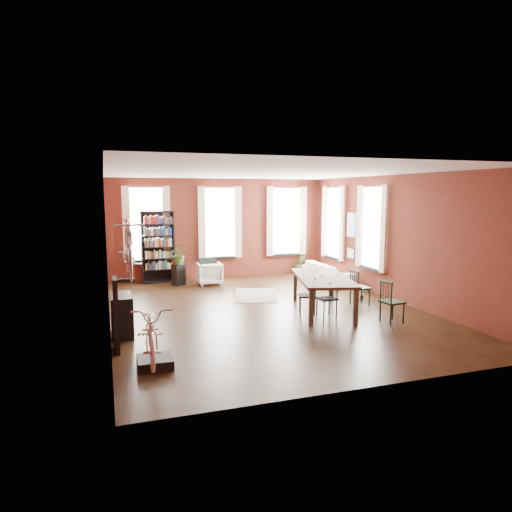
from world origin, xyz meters
name	(u,v)px	position (x,y,z in m)	size (l,w,h in m)	color
room	(267,218)	(0.25, 0.62, 2.14)	(9.00, 9.04, 3.22)	black
dining_table	(322,294)	(1.20, -0.53, 0.42)	(1.11, 2.45, 0.84)	#48392B
dining_chair_a	(327,298)	(1.10, -0.94, 0.42)	(0.39, 0.39, 0.84)	#183235
dining_chair_b	(307,295)	(0.79, -0.57, 0.43)	(0.40, 0.40, 0.86)	#1E2E1B
dining_chair_c	(392,302)	(2.22, -1.77, 0.45)	(0.42, 0.42, 0.91)	black
dining_chair_d	(360,287)	(2.37, -0.23, 0.44)	(0.41, 0.41, 0.88)	#1B3D3C
bookshelf	(158,247)	(-2.00, 4.30, 1.10)	(1.00, 0.32, 2.20)	black
white_armchair	(209,272)	(-0.59, 3.45, 0.37)	(0.71, 0.67, 0.73)	white
cream_sofa	(328,269)	(2.95, 2.60, 0.41)	(2.08, 0.61, 0.81)	beige
striped_rug	(255,295)	(0.26, 1.60, 0.01)	(1.10, 1.76, 0.01)	black
bike_trainer	(155,362)	(-2.86, -2.75, 0.08)	(0.54, 0.54, 0.16)	black
bike_wall_rack	(116,315)	(-3.40, -1.80, 0.65)	(0.16, 0.60, 1.30)	black
console_table	(122,315)	(-3.28, -0.90, 0.40)	(0.40, 0.80, 0.80)	black
plant_stand	(179,275)	(-1.48, 3.66, 0.32)	(0.32, 0.32, 0.63)	black
plant_by_sofa	(300,270)	(2.76, 4.25, 0.15)	(0.36, 0.66, 0.29)	#305D25
plant_small	(361,297)	(2.72, 0.26, 0.08)	(0.22, 0.42, 0.15)	#2B5120
bicycle_floor	(151,305)	(-2.89, -2.77, 1.02)	(0.60, 0.90, 1.72)	beige
bicycle_hung	(128,229)	(-3.15, -1.80, 2.13)	(0.47, 1.00, 1.66)	#A5A8AD
plant_on_stand	(179,256)	(-1.46, 3.64, 0.87)	(0.55, 0.61, 0.48)	#375F26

